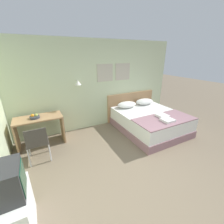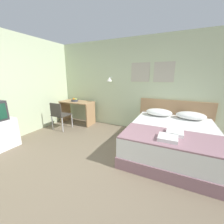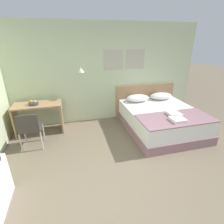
# 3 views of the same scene
# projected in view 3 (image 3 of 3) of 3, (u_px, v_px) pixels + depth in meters

# --- Properties ---
(ground_plane) EXTENTS (24.00, 24.00, 0.00)m
(ground_plane) POSITION_uv_depth(u_px,v_px,m) (135.00, 185.00, 2.89)
(ground_plane) COLOR #756651
(wall_back) EXTENTS (5.58, 0.31, 2.65)m
(wall_back) POSITION_uv_depth(u_px,v_px,m) (101.00, 74.00, 4.77)
(wall_back) COLOR beige
(wall_back) RESTS_ON ground_plane
(bed) EXTENTS (1.73, 2.01, 0.58)m
(bed) POSITION_uv_depth(u_px,v_px,m) (161.00, 120.00, 4.52)
(bed) COLOR gray
(bed) RESTS_ON ground_plane
(headboard) EXTENTS (1.85, 0.06, 0.97)m
(headboard) POSITION_uv_depth(u_px,v_px,m) (145.00, 100.00, 5.36)
(headboard) COLOR #A87F56
(headboard) RESTS_ON ground_plane
(pillow_left) EXTENTS (0.66, 0.43, 0.18)m
(pillow_left) POSITION_uv_depth(u_px,v_px,m) (138.00, 98.00, 4.94)
(pillow_left) COLOR white
(pillow_left) RESTS_ON bed
(pillow_right) EXTENTS (0.66, 0.43, 0.18)m
(pillow_right) POSITION_uv_depth(u_px,v_px,m) (161.00, 96.00, 5.12)
(pillow_right) COLOR white
(pillow_right) RESTS_ON bed
(throw_blanket) EXTENTS (1.67, 0.80, 0.02)m
(throw_blanket) POSITION_uv_depth(u_px,v_px,m) (176.00, 118.00, 3.88)
(throw_blanket) COLOR gray
(throw_blanket) RESTS_ON bed
(folded_towel_near_foot) EXTENTS (0.28, 0.30, 0.06)m
(folded_towel_near_foot) POSITION_uv_depth(u_px,v_px,m) (174.00, 114.00, 4.00)
(folded_towel_near_foot) COLOR white
(folded_towel_near_foot) RESTS_ON throw_blanket
(folded_towel_mid_bed) EXTENTS (0.30, 0.29, 0.06)m
(folded_towel_mid_bed) POSITION_uv_depth(u_px,v_px,m) (178.00, 119.00, 3.73)
(folded_towel_mid_bed) COLOR white
(folded_towel_mid_bed) RESTS_ON throw_blanket
(desk) EXTENTS (1.13, 0.54, 0.77)m
(desk) POSITION_uv_depth(u_px,v_px,m) (38.00, 113.00, 4.33)
(desk) COLOR #A87F56
(desk) RESTS_ON ground_plane
(desk_chair) EXTENTS (0.45, 0.45, 0.84)m
(desk_chair) POSITION_uv_depth(u_px,v_px,m) (30.00, 128.00, 3.67)
(desk_chair) COLOR #3D3833
(desk_chair) RESTS_ON ground_plane
(fruit_bowl) EXTENTS (0.23, 0.23, 0.12)m
(fruit_bowl) POSITION_uv_depth(u_px,v_px,m) (33.00, 103.00, 4.18)
(fruit_bowl) COLOR #333842
(fruit_bowl) RESTS_ON desk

